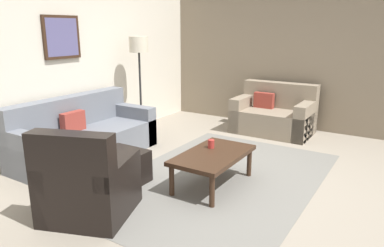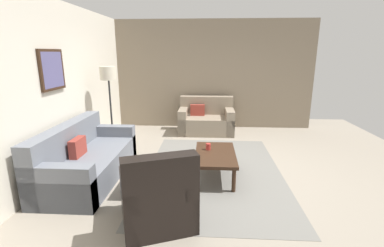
{
  "view_description": "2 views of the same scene",
  "coord_description": "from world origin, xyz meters",
  "px_view_note": "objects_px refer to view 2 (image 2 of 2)",
  "views": [
    {
      "loc": [
        -3.71,
        -1.94,
        1.85
      ],
      "look_at": [
        -0.1,
        0.33,
        0.71
      ],
      "focal_mm": 33.53,
      "sensor_mm": 36.0,
      "label": 1
    },
    {
      "loc": [
        -4.29,
        0.11,
        1.97
      ],
      "look_at": [
        0.04,
        0.37,
        0.84
      ],
      "focal_mm": 25.43,
      "sensor_mm": 36.0,
      "label": 2
    }
  ],
  "objects_px": {
    "armchair_leather": "(158,202)",
    "couch_loveseat": "(206,120)",
    "cup": "(208,147)",
    "lamp_standing": "(109,82)",
    "coffee_table": "(215,156)",
    "ottoman": "(148,179)",
    "framed_artwork": "(52,70)",
    "couch_main": "(84,160)"
  },
  "relations": [
    {
      "from": "coffee_table",
      "to": "lamp_standing",
      "type": "distance_m",
      "value": 2.63
    },
    {
      "from": "couch_main",
      "to": "framed_artwork",
      "type": "xyz_separation_m",
      "value": [
        0.14,
        0.42,
        1.42
      ]
    },
    {
      "from": "cup",
      "to": "couch_loveseat",
      "type": "bearing_deg",
      "value": 1.35
    },
    {
      "from": "couch_main",
      "to": "coffee_table",
      "type": "height_order",
      "value": "couch_main"
    },
    {
      "from": "couch_loveseat",
      "to": "coffee_table",
      "type": "relative_size",
      "value": 1.23
    },
    {
      "from": "couch_main",
      "to": "coffee_table",
      "type": "xyz_separation_m",
      "value": [
        0.15,
        -2.1,
        0.06
      ]
    },
    {
      "from": "couch_loveseat",
      "to": "armchair_leather",
      "type": "relative_size",
      "value": 1.32
    },
    {
      "from": "armchair_leather",
      "to": "cup",
      "type": "bearing_deg",
      "value": -21.03
    },
    {
      "from": "couch_main",
      "to": "armchair_leather",
      "type": "distance_m",
      "value": 1.85
    },
    {
      "from": "couch_loveseat",
      "to": "ottoman",
      "type": "relative_size",
      "value": 2.42
    },
    {
      "from": "ottoman",
      "to": "coffee_table",
      "type": "distance_m",
      "value": 1.14
    },
    {
      "from": "coffee_table",
      "to": "lamp_standing",
      "type": "bearing_deg",
      "value": 60.53
    },
    {
      "from": "coffee_table",
      "to": "cup",
      "type": "distance_m",
      "value": 0.22
    },
    {
      "from": "ottoman",
      "to": "lamp_standing",
      "type": "height_order",
      "value": "lamp_standing"
    },
    {
      "from": "ottoman",
      "to": "framed_artwork",
      "type": "xyz_separation_m",
      "value": [
        0.55,
        1.55,
        1.52
      ]
    },
    {
      "from": "couch_loveseat",
      "to": "lamp_standing",
      "type": "bearing_deg",
      "value": 126.83
    },
    {
      "from": "couch_loveseat",
      "to": "ottoman",
      "type": "xyz_separation_m",
      "value": [
        -3.19,
        0.8,
        -0.1
      ]
    },
    {
      "from": "framed_artwork",
      "to": "armchair_leather",
      "type": "bearing_deg",
      "value": -125.8
    },
    {
      "from": "lamp_standing",
      "to": "coffee_table",
      "type": "bearing_deg",
      "value": -119.47
    },
    {
      "from": "cup",
      "to": "couch_main",
      "type": "bearing_deg",
      "value": 98.83
    },
    {
      "from": "cup",
      "to": "ottoman",
      "type": "bearing_deg",
      "value": 129.72
    },
    {
      "from": "couch_loveseat",
      "to": "framed_artwork",
      "type": "xyz_separation_m",
      "value": [
        -2.64,
        2.35,
        1.42
      ]
    },
    {
      "from": "ottoman",
      "to": "cup",
      "type": "distance_m",
      "value": 1.15
    },
    {
      "from": "cup",
      "to": "coffee_table",
      "type": "bearing_deg",
      "value": -143.36
    },
    {
      "from": "armchair_leather",
      "to": "ottoman",
      "type": "xyz_separation_m",
      "value": [
        0.78,
        0.29,
        -0.11
      ]
    },
    {
      "from": "ottoman",
      "to": "framed_artwork",
      "type": "height_order",
      "value": "framed_artwork"
    },
    {
      "from": "couch_main",
      "to": "couch_loveseat",
      "type": "height_order",
      "value": "same"
    },
    {
      "from": "framed_artwork",
      "to": "coffee_table",
      "type": "bearing_deg",
      "value": -89.73
    },
    {
      "from": "couch_loveseat",
      "to": "armchair_leather",
      "type": "height_order",
      "value": "armchair_leather"
    },
    {
      "from": "framed_artwork",
      "to": "couch_main",
      "type": "bearing_deg",
      "value": -108.68
    },
    {
      "from": "armchair_leather",
      "to": "couch_loveseat",
      "type": "bearing_deg",
      "value": -7.4
    },
    {
      "from": "ottoman",
      "to": "lamp_standing",
      "type": "distance_m",
      "value": 2.4
    },
    {
      "from": "armchair_leather",
      "to": "coffee_table",
      "type": "distance_m",
      "value": 1.51
    },
    {
      "from": "couch_loveseat",
      "to": "coffee_table",
      "type": "distance_m",
      "value": 2.64
    },
    {
      "from": "coffee_table",
      "to": "lamp_standing",
      "type": "xyz_separation_m",
      "value": [
        1.19,
        2.1,
        1.05
      ]
    },
    {
      "from": "ottoman",
      "to": "framed_artwork",
      "type": "bearing_deg",
      "value": 70.43
    },
    {
      "from": "armchair_leather",
      "to": "cup",
      "type": "xyz_separation_m",
      "value": [
        1.49,
        -0.57,
        0.16
      ]
    },
    {
      "from": "framed_artwork",
      "to": "cup",
      "type": "bearing_deg",
      "value": -86.06
    },
    {
      "from": "armchair_leather",
      "to": "couch_main",
      "type": "bearing_deg",
      "value": 50.12
    },
    {
      "from": "cup",
      "to": "lamp_standing",
      "type": "bearing_deg",
      "value": 62.52
    },
    {
      "from": "lamp_standing",
      "to": "armchair_leather",
      "type": "bearing_deg",
      "value": -150.8
    },
    {
      "from": "lamp_standing",
      "to": "ottoman",
      "type": "bearing_deg",
      "value": -147.32
    }
  ]
}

